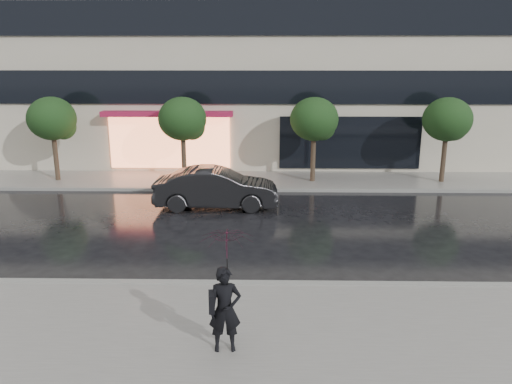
{
  "coord_description": "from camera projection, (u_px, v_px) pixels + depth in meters",
  "views": [
    {
      "loc": [
        0.78,
        -12.71,
        5.7
      ],
      "look_at": [
        0.48,
        3.19,
        1.4
      ],
      "focal_mm": 35.0,
      "sensor_mm": 36.0,
      "label": 1
    }
  ],
  "objects": [
    {
      "name": "tree_far_east",
      "position": [
        448.0,
        121.0,
        22.52
      ],
      "size": [
        2.2,
        2.2,
        3.99
      ],
      "color": "#33261C",
      "rests_on": "ground"
    },
    {
      "name": "tree_mid_west",
      "position": [
        184.0,
        120.0,
        22.74
      ],
      "size": [
        2.2,
        2.2,
        3.99
      ],
      "color": "#33261C",
      "rests_on": "ground"
    },
    {
      "name": "parked_car",
      "position": [
        216.0,
        188.0,
        19.37
      ],
      "size": [
        4.79,
        1.72,
        1.57
      ],
      "primitive_type": "imported",
      "rotation": [
        0.0,
        0.0,
        1.58
      ],
      "color": "black",
      "rests_on": "ground"
    },
    {
      "name": "curb_far",
      "position": [
        247.0,
        190.0,
        21.95
      ],
      "size": [
        60.0,
        0.25,
        0.14
      ],
      "primitive_type": "cube",
      "color": "gray",
      "rests_on": "ground"
    },
    {
      "name": "pedestrian_with_umbrella",
      "position": [
        226.0,
        272.0,
        9.43
      ],
      "size": [
        1.13,
        1.15,
        2.49
      ],
      "rotation": [
        0.0,
        0.0,
        0.12
      ],
      "color": "black",
      "rests_on": "sidewalk_near"
    },
    {
      "name": "sidewalk_far",
      "position": [
        249.0,
        180.0,
        23.65
      ],
      "size": [
        60.0,
        3.5,
        0.12
      ],
      "primitive_type": "cube",
      "color": "slate",
      "rests_on": "ground"
    },
    {
      "name": "tree_far_west",
      "position": [
        54.0,
        120.0,
        22.85
      ],
      "size": [
        2.2,
        2.2,
        3.99
      ],
      "color": "#33261C",
      "rests_on": "ground"
    },
    {
      "name": "tree_mid_east",
      "position": [
        315.0,
        121.0,
        22.63
      ],
      "size": [
        2.2,
        2.2,
        3.99
      ],
      "color": "#33261C",
      "rests_on": "ground"
    },
    {
      "name": "sidewalk_near",
      "position": [
        228.0,
        331.0,
        10.62
      ],
      "size": [
        60.0,
        4.5,
        0.12
      ],
      "primitive_type": "cube",
      "color": "slate",
      "rests_on": "ground"
    },
    {
      "name": "curb_near",
      "position": [
        234.0,
        284.0,
        12.78
      ],
      "size": [
        60.0,
        0.25,
        0.14
      ],
      "primitive_type": "cube",
      "color": "gray",
      "rests_on": "ground"
    },
    {
      "name": "ground",
      "position": [
        236.0,
        271.0,
        13.77
      ],
      "size": [
        120.0,
        120.0,
        0.0
      ],
      "primitive_type": "plane",
      "color": "black",
      "rests_on": "ground"
    }
  ]
}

